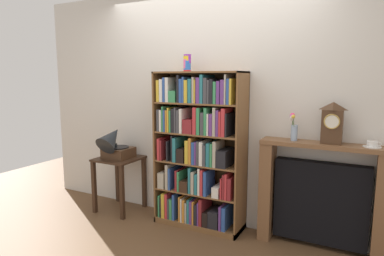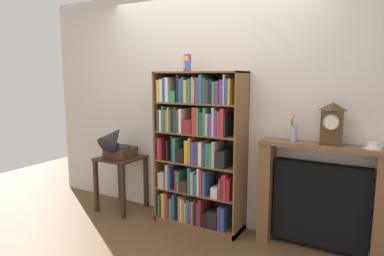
{
  "view_description": "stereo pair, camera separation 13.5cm",
  "coord_description": "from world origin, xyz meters",
  "px_view_note": "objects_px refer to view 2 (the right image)",
  "views": [
    {
      "loc": [
        1.58,
        -3.08,
        1.63
      ],
      "look_at": [
        -0.09,
        0.1,
        1.08
      ],
      "focal_mm": 31.5,
      "sensor_mm": 36.0,
      "label": 1
    },
    {
      "loc": [
        1.69,
        -3.01,
        1.63
      ],
      "look_at": [
        -0.09,
        0.1,
        1.08
      ],
      "focal_mm": 31.5,
      "sensor_mm": 36.0,
      "label": 2
    }
  ],
  "objects_px": {
    "gramophone": "(116,143)",
    "teacup_with_saucer": "(372,146)",
    "side_table_left": "(121,170)",
    "mantel_clock": "(332,124)",
    "fireplace_mantel": "(320,199)",
    "bookshelf": "(198,152)",
    "cup_stack": "(187,63)",
    "flower_vase": "(293,128)"
  },
  "relations": [
    {
      "from": "fireplace_mantel",
      "to": "teacup_with_saucer",
      "type": "xyz_separation_m",
      "value": [
        0.39,
        -0.02,
        0.54
      ]
    },
    {
      "from": "fireplace_mantel",
      "to": "flower_vase",
      "type": "distance_m",
      "value": 0.71
    },
    {
      "from": "side_table_left",
      "to": "mantel_clock",
      "type": "xyz_separation_m",
      "value": [
        2.36,
        0.13,
        0.73
      ]
    },
    {
      "from": "cup_stack",
      "to": "gramophone",
      "type": "height_order",
      "value": "cup_stack"
    },
    {
      "from": "cup_stack",
      "to": "teacup_with_saucer",
      "type": "bearing_deg",
      "value": 1.73
    },
    {
      "from": "side_table_left",
      "to": "flower_vase",
      "type": "distance_m",
      "value": 2.13
    },
    {
      "from": "bookshelf",
      "to": "cup_stack",
      "type": "relative_size",
      "value": 9.36
    },
    {
      "from": "gramophone",
      "to": "bookshelf",
      "type": "bearing_deg",
      "value": 6.81
    },
    {
      "from": "side_table_left",
      "to": "mantel_clock",
      "type": "relative_size",
      "value": 1.74
    },
    {
      "from": "fireplace_mantel",
      "to": "mantel_clock",
      "type": "bearing_deg",
      "value": -19.09
    },
    {
      "from": "cup_stack",
      "to": "bookshelf",
      "type": "bearing_deg",
      "value": -7.05
    },
    {
      "from": "gramophone",
      "to": "teacup_with_saucer",
      "type": "relative_size",
      "value": 3.01
    },
    {
      "from": "cup_stack",
      "to": "mantel_clock",
      "type": "distance_m",
      "value": 1.56
    },
    {
      "from": "bookshelf",
      "to": "side_table_left",
      "type": "relative_size",
      "value": 2.56
    },
    {
      "from": "gramophone",
      "to": "fireplace_mantel",
      "type": "relative_size",
      "value": 0.4
    },
    {
      "from": "fireplace_mantel",
      "to": "mantel_clock",
      "type": "xyz_separation_m",
      "value": [
        0.07,
        -0.02,
        0.71
      ]
    },
    {
      "from": "gramophone",
      "to": "fireplace_mantel",
      "type": "height_order",
      "value": "gramophone"
    },
    {
      "from": "cup_stack",
      "to": "mantel_clock",
      "type": "height_order",
      "value": "cup_stack"
    },
    {
      "from": "side_table_left",
      "to": "mantel_clock",
      "type": "height_order",
      "value": "mantel_clock"
    },
    {
      "from": "mantel_clock",
      "to": "fireplace_mantel",
      "type": "bearing_deg",
      "value": 160.91
    },
    {
      "from": "mantel_clock",
      "to": "flower_vase",
      "type": "bearing_deg",
      "value": -179.87
    },
    {
      "from": "fireplace_mantel",
      "to": "flower_vase",
      "type": "xyz_separation_m",
      "value": [
        -0.27,
        -0.02,
        0.65
      ]
    },
    {
      "from": "cup_stack",
      "to": "side_table_left",
      "type": "distance_m",
      "value": 1.57
    },
    {
      "from": "cup_stack",
      "to": "teacup_with_saucer",
      "type": "xyz_separation_m",
      "value": [
        1.78,
        0.05,
        -0.72
      ]
    },
    {
      "from": "cup_stack",
      "to": "teacup_with_saucer",
      "type": "distance_m",
      "value": 1.92
    },
    {
      "from": "cup_stack",
      "to": "flower_vase",
      "type": "relative_size",
      "value": 0.69
    },
    {
      "from": "gramophone",
      "to": "mantel_clock",
      "type": "xyz_separation_m",
      "value": [
        2.36,
        0.19,
        0.38
      ]
    },
    {
      "from": "bookshelf",
      "to": "gramophone",
      "type": "relative_size",
      "value": 3.73
    },
    {
      "from": "gramophone",
      "to": "teacup_with_saucer",
      "type": "height_order",
      "value": "gramophone"
    },
    {
      "from": "flower_vase",
      "to": "teacup_with_saucer",
      "type": "xyz_separation_m",
      "value": [
        0.67,
        0.0,
        -0.11
      ]
    },
    {
      "from": "cup_stack",
      "to": "side_table_left",
      "type": "xyz_separation_m",
      "value": [
        -0.91,
        -0.07,
        -1.28
      ]
    },
    {
      "from": "side_table_left",
      "to": "gramophone",
      "type": "relative_size",
      "value": 1.46
    },
    {
      "from": "side_table_left",
      "to": "gramophone",
      "type": "bearing_deg",
      "value": -90.0
    },
    {
      "from": "bookshelf",
      "to": "fireplace_mantel",
      "type": "distance_m",
      "value": 1.29
    },
    {
      "from": "cup_stack",
      "to": "fireplace_mantel",
      "type": "relative_size",
      "value": 0.16
    },
    {
      "from": "bookshelf",
      "to": "teacup_with_saucer",
      "type": "distance_m",
      "value": 1.66
    },
    {
      "from": "cup_stack",
      "to": "side_table_left",
      "type": "bearing_deg",
      "value": -175.34
    },
    {
      "from": "side_table_left",
      "to": "gramophone",
      "type": "xyz_separation_m",
      "value": [
        0.0,
        -0.07,
        0.35
      ]
    },
    {
      "from": "bookshelf",
      "to": "cup_stack",
      "type": "distance_m",
      "value": 0.96
    },
    {
      "from": "side_table_left",
      "to": "fireplace_mantel",
      "type": "xyz_separation_m",
      "value": [
        2.29,
        0.15,
        0.02
      ]
    },
    {
      "from": "cup_stack",
      "to": "flower_vase",
      "type": "distance_m",
      "value": 1.27
    },
    {
      "from": "bookshelf",
      "to": "gramophone",
      "type": "xyz_separation_m",
      "value": [
        -1.05,
        -0.13,
        0.02
      ]
    }
  ]
}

